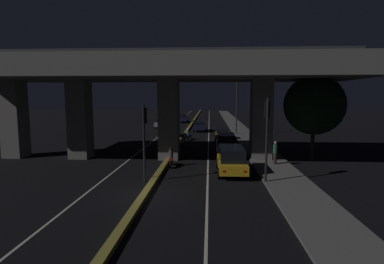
{
  "coord_description": "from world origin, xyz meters",
  "views": [
    {
      "loc": [
        3.38,
        -15.43,
        5.23
      ],
      "look_at": [
        1.42,
        17.93,
        1.26
      ],
      "focal_mm": 28.0,
      "sensor_mm": 36.0,
      "label": 1
    }
  ],
  "objects_px": {
    "street_lamp": "(234,101)",
    "car_taxi_yellow_lead_oncoming": "(170,131)",
    "car_taxi_yellow_lead": "(231,159)",
    "car_silver_second_oncoming": "(162,123)",
    "car_white_second": "(226,142)",
    "traffic_light_left_of_median": "(144,129)",
    "motorcycle_red_filtering_near": "(171,158)",
    "car_taxi_yellow_third": "(223,134)",
    "car_dark_blue_fourth": "(199,126)",
    "motorcycle_blue_filtering_far": "(188,135)",
    "car_dark_blue_third_oncoming": "(183,118)",
    "car_dark_red_fourth_oncoming": "(176,114)",
    "traffic_light_right_of_median": "(267,126)",
    "motorcycle_black_filtering_mid": "(183,143)",
    "pedestrian_on_sidewalk": "(275,153)"
  },
  "relations": [
    {
      "from": "street_lamp",
      "to": "car_white_second",
      "type": "relative_size",
      "value": 1.82
    },
    {
      "from": "motorcycle_red_filtering_near",
      "to": "car_taxi_yellow_third",
      "type": "bearing_deg",
      "value": -20.2
    },
    {
      "from": "car_dark_blue_fourth",
      "to": "motorcycle_blue_filtering_far",
      "type": "distance_m",
      "value": 9.19
    },
    {
      "from": "pedestrian_on_sidewalk",
      "to": "car_dark_blue_fourth",
      "type": "bearing_deg",
      "value": 106.08
    },
    {
      "from": "traffic_light_right_of_median",
      "to": "car_silver_second_oncoming",
      "type": "relative_size",
      "value": 1.17
    },
    {
      "from": "car_dark_blue_fourth",
      "to": "motorcycle_blue_filtering_far",
      "type": "relative_size",
      "value": 2.16
    },
    {
      "from": "car_silver_second_oncoming",
      "to": "street_lamp",
      "type": "bearing_deg",
      "value": 51.82
    },
    {
      "from": "traffic_light_right_of_median",
      "to": "motorcycle_blue_filtering_far",
      "type": "xyz_separation_m",
      "value": [
        -5.99,
        18.02,
        -2.9
      ]
    },
    {
      "from": "traffic_light_left_of_median",
      "to": "motorcycle_red_filtering_near",
      "type": "relative_size",
      "value": 2.68
    },
    {
      "from": "car_dark_blue_fourth",
      "to": "pedestrian_on_sidewalk",
      "type": "xyz_separation_m",
      "value": [
        6.48,
        -22.49,
        0.26
      ]
    },
    {
      "from": "car_dark_blue_third_oncoming",
      "to": "motorcycle_red_filtering_near",
      "type": "bearing_deg",
      "value": 2.62
    },
    {
      "from": "street_lamp",
      "to": "car_taxi_yellow_lead_oncoming",
      "type": "xyz_separation_m",
      "value": [
        -8.38,
        -2.99,
        -3.83
      ]
    },
    {
      "from": "car_dark_blue_fourth",
      "to": "car_taxi_yellow_lead_oncoming",
      "type": "bearing_deg",
      "value": 150.64
    },
    {
      "from": "street_lamp",
      "to": "car_dark_blue_fourth",
      "type": "relative_size",
      "value": 1.84
    },
    {
      "from": "pedestrian_on_sidewalk",
      "to": "car_white_second",
      "type": "bearing_deg",
      "value": 121.38
    },
    {
      "from": "traffic_light_right_of_median",
      "to": "street_lamp",
      "type": "distance_m",
      "value": 23.37
    },
    {
      "from": "traffic_light_right_of_median",
      "to": "car_white_second",
      "type": "bearing_deg",
      "value": 100.21
    },
    {
      "from": "car_silver_second_oncoming",
      "to": "motorcycle_red_filtering_near",
      "type": "xyz_separation_m",
      "value": [
        5.22,
        -28.03,
        -0.1
      ]
    },
    {
      "from": "traffic_light_right_of_median",
      "to": "car_taxi_yellow_lead_oncoming",
      "type": "xyz_separation_m",
      "value": [
        -8.53,
        20.35,
        -2.69
      ]
    },
    {
      "from": "traffic_light_left_of_median",
      "to": "car_taxi_yellow_lead_oncoming",
      "type": "distance_m",
      "value": 20.52
    },
    {
      "from": "traffic_light_left_of_median",
      "to": "car_dark_blue_third_oncoming",
      "type": "relative_size",
      "value": 1.13
    },
    {
      "from": "car_dark_blue_fourth",
      "to": "car_white_second",
      "type": "bearing_deg",
      "value": -171.15
    },
    {
      "from": "car_taxi_yellow_lead",
      "to": "car_silver_second_oncoming",
      "type": "height_order",
      "value": "car_taxi_yellow_lead"
    },
    {
      "from": "car_taxi_yellow_third",
      "to": "car_silver_second_oncoming",
      "type": "bearing_deg",
      "value": 37.94
    },
    {
      "from": "car_taxi_yellow_lead",
      "to": "motorcycle_red_filtering_near",
      "type": "relative_size",
      "value": 2.46
    },
    {
      "from": "car_silver_second_oncoming",
      "to": "car_dark_blue_third_oncoming",
      "type": "height_order",
      "value": "car_dark_blue_third_oncoming"
    },
    {
      "from": "traffic_light_left_of_median",
      "to": "street_lamp",
      "type": "height_order",
      "value": "street_lamp"
    },
    {
      "from": "car_taxi_yellow_lead",
      "to": "pedestrian_on_sidewalk",
      "type": "height_order",
      "value": "pedestrian_on_sidewalk"
    },
    {
      "from": "car_dark_blue_third_oncoming",
      "to": "car_white_second",
      "type": "bearing_deg",
      "value": 11.01
    },
    {
      "from": "car_dark_blue_third_oncoming",
      "to": "car_dark_red_fourth_oncoming",
      "type": "height_order",
      "value": "car_dark_red_fourth_oncoming"
    },
    {
      "from": "traffic_light_right_of_median",
      "to": "motorcycle_black_filtering_mid",
      "type": "height_order",
      "value": "traffic_light_right_of_median"
    },
    {
      "from": "car_dark_blue_third_oncoming",
      "to": "car_dark_red_fourth_oncoming",
      "type": "relative_size",
      "value": 1.06
    },
    {
      "from": "traffic_light_left_of_median",
      "to": "car_white_second",
      "type": "xyz_separation_m",
      "value": [
        5.53,
        10.25,
        -2.34
      ]
    },
    {
      "from": "motorcycle_red_filtering_near",
      "to": "car_taxi_yellow_lead",
      "type": "bearing_deg",
      "value": -114.07
    },
    {
      "from": "street_lamp",
      "to": "car_white_second",
      "type": "xyz_separation_m",
      "value": [
        -1.71,
        -13.08,
        -3.73
      ]
    },
    {
      "from": "car_white_second",
      "to": "car_dark_blue_third_oncoming",
      "type": "bearing_deg",
      "value": 13.17
    },
    {
      "from": "car_silver_second_oncoming",
      "to": "motorcycle_blue_filtering_far",
      "type": "distance_m",
      "value": 15.04
    },
    {
      "from": "car_taxi_yellow_lead",
      "to": "car_dark_blue_fourth",
      "type": "distance_m",
      "value": 25.05
    },
    {
      "from": "traffic_light_left_of_median",
      "to": "car_silver_second_oncoming",
      "type": "distance_m",
      "value": 32.37
    },
    {
      "from": "car_taxi_yellow_lead_oncoming",
      "to": "motorcycle_black_filtering_mid",
      "type": "relative_size",
      "value": 2.39
    },
    {
      "from": "car_white_second",
      "to": "car_taxi_yellow_third",
      "type": "xyz_separation_m",
      "value": [
        0.05,
        8.09,
        -0.23
      ]
    },
    {
      "from": "motorcycle_black_filtering_mid",
      "to": "traffic_light_left_of_median",
      "type": "bearing_deg",
      "value": 171.29
    },
    {
      "from": "car_dark_red_fourth_oncoming",
      "to": "pedestrian_on_sidewalk",
      "type": "height_order",
      "value": "pedestrian_on_sidewalk"
    },
    {
      "from": "car_taxi_yellow_lead",
      "to": "motorcycle_black_filtering_mid",
      "type": "height_order",
      "value": "car_taxi_yellow_lead"
    },
    {
      "from": "car_dark_red_fourth_oncoming",
      "to": "street_lamp",
      "type": "bearing_deg",
      "value": 20.27
    },
    {
      "from": "motorcycle_red_filtering_near",
      "to": "car_white_second",
      "type": "bearing_deg",
      "value": -38.13
    },
    {
      "from": "car_dark_blue_fourth",
      "to": "car_silver_second_oncoming",
      "type": "relative_size",
      "value": 0.96
    },
    {
      "from": "car_taxi_yellow_lead",
      "to": "motorcycle_black_filtering_mid",
      "type": "bearing_deg",
      "value": 24.42
    },
    {
      "from": "car_taxi_yellow_third",
      "to": "motorcycle_black_filtering_mid",
      "type": "distance_m",
      "value": 8.36
    },
    {
      "from": "car_taxi_yellow_third",
      "to": "motorcycle_blue_filtering_far",
      "type": "height_order",
      "value": "motorcycle_blue_filtering_far"
    }
  ]
}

